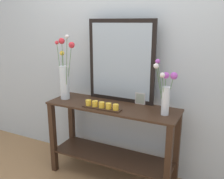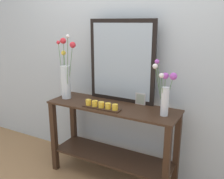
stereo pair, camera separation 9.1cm
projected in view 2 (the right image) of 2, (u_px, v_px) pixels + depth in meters
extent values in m
cube|color=#997047|center=(112.00, 177.00, 2.68)|extent=(7.00, 6.00, 0.02)
cube|color=#B2BCC1|center=(127.00, 48.00, 2.60)|extent=(6.40, 0.08, 2.70)
cube|color=#382316|center=(112.00, 106.00, 2.46)|extent=(1.34, 0.43, 0.02)
cube|color=#382316|center=(112.00, 156.00, 2.61)|extent=(1.28, 0.39, 0.02)
cube|color=#382316|center=(54.00, 137.00, 2.71)|extent=(0.06, 0.06, 0.79)
cube|color=#382316|center=(166.00, 168.00, 2.13)|extent=(0.06, 0.06, 0.79)
cube|color=#382316|center=(74.00, 125.00, 3.01)|extent=(0.06, 0.06, 0.79)
cube|color=#382316|center=(177.00, 150.00, 2.43)|extent=(0.06, 0.06, 0.79)
cube|color=black|center=(122.00, 61.00, 2.50)|extent=(0.72, 0.03, 0.84)
cube|color=#9EADB7|center=(121.00, 62.00, 2.49)|extent=(0.64, 0.00, 0.76)
cylinder|color=silver|center=(66.00, 82.00, 2.65)|extent=(0.10, 0.10, 0.36)
cylinder|color=#4C753D|center=(61.00, 70.00, 2.63)|extent=(0.06, 0.02, 0.58)
sphere|color=red|center=(58.00, 42.00, 2.57)|extent=(0.04, 0.04, 0.04)
cylinder|color=#4C753D|center=(70.00, 71.00, 2.61)|extent=(0.09, 0.01, 0.56)
sphere|color=red|center=(72.00, 45.00, 2.51)|extent=(0.06, 0.06, 0.06)
cylinder|color=#4C753D|center=(68.00, 68.00, 2.54)|extent=(0.10, 0.07, 0.65)
sphere|color=silver|center=(68.00, 36.00, 2.40)|extent=(0.04, 0.04, 0.04)
cylinder|color=#4C753D|center=(64.00, 75.00, 2.66)|extent=(0.04, 0.08, 0.47)
sphere|color=yellow|center=(63.00, 53.00, 2.64)|extent=(0.05, 0.05, 0.05)
cylinder|color=#4C753D|center=(65.00, 69.00, 2.65)|extent=(0.04, 0.04, 0.59)
sphere|color=red|center=(63.00, 41.00, 2.59)|extent=(0.06, 0.06, 0.06)
cylinder|color=silver|center=(165.00, 102.00, 2.17)|extent=(0.07, 0.07, 0.26)
cylinder|color=#4C753D|center=(165.00, 95.00, 2.17)|extent=(0.02, 0.04, 0.33)
sphere|color=#B24CB7|center=(165.00, 76.00, 2.15)|extent=(0.06, 0.06, 0.06)
cylinder|color=#4C753D|center=(160.00, 88.00, 2.16)|extent=(0.09, 0.02, 0.46)
sphere|color=#B24CB7|center=(157.00, 62.00, 2.13)|extent=(0.04, 0.04, 0.04)
cylinder|color=#4C753D|center=(168.00, 95.00, 2.15)|extent=(0.06, 0.05, 0.34)
sphere|color=#B24CB7|center=(173.00, 76.00, 2.11)|extent=(0.06, 0.06, 0.06)
cylinder|color=#4C753D|center=(163.00, 95.00, 2.14)|extent=(0.03, 0.06, 0.35)
sphere|color=silver|center=(161.00, 76.00, 2.07)|extent=(0.04, 0.04, 0.04)
cylinder|color=#4C753D|center=(159.00, 90.00, 2.14)|extent=(0.08, 0.06, 0.43)
sphere|color=silver|center=(155.00, 66.00, 2.08)|extent=(0.05, 0.05, 0.05)
cube|color=#382316|center=(101.00, 108.00, 2.37)|extent=(0.39, 0.09, 0.01)
cylinder|color=gold|center=(88.00, 102.00, 2.43)|extent=(0.06, 0.06, 0.05)
cylinder|color=gold|center=(95.00, 103.00, 2.40)|extent=(0.06, 0.06, 0.05)
cylinder|color=gold|center=(101.00, 105.00, 2.36)|extent=(0.06, 0.06, 0.05)
cylinder|color=gold|center=(108.00, 106.00, 2.33)|extent=(0.06, 0.06, 0.05)
cylinder|color=gold|center=(115.00, 107.00, 2.30)|extent=(0.06, 0.06, 0.05)
cube|color=#B7B2AD|center=(141.00, 99.00, 2.48)|extent=(0.11, 0.01, 0.12)
cube|color=gray|center=(140.00, 99.00, 2.47)|extent=(0.08, 0.00, 0.10)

